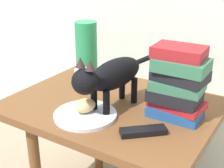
{
  "coord_description": "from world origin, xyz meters",
  "views": [
    {
      "loc": [
        0.59,
        -0.94,
        1.08
      ],
      "look_at": [
        0.0,
        0.0,
        0.62
      ],
      "focal_mm": 50.93,
      "sensor_mm": 36.0,
      "label": 1
    }
  ],
  "objects_px": {
    "book_stack": "(178,83)",
    "tv_remote": "(143,131)",
    "side_table": "(112,120)",
    "cat": "(110,76)",
    "bread_roll": "(85,106)",
    "green_vase": "(86,50)",
    "plate": "(85,115)",
    "candle_jar": "(83,80)"
  },
  "relations": [
    {
      "from": "plate",
      "to": "cat",
      "type": "bearing_deg",
      "value": 65.76
    },
    {
      "from": "book_stack",
      "to": "plate",
      "type": "bearing_deg",
      "value": -147.05
    },
    {
      "from": "side_table",
      "to": "book_stack",
      "type": "distance_m",
      "value": 0.32
    },
    {
      "from": "bread_roll",
      "to": "green_vase",
      "type": "xyz_separation_m",
      "value": [
        -0.22,
        0.31,
        0.09
      ]
    },
    {
      "from": "side_table",
      "to": "bread_roll",
      "type": "distance_m",
      "value": 0.18
    },
    {
      "from": "side_table",
      "to": "cat",
      "type": "bearing_deg",
      "value": -64.93
    },
    {
      "from": "tv_remote",
      "to": "plate",
      "type": "bearing_deg",
      "value": 138.97
    },
    {
      "from": "bread_roll",
      "to": "candle_jar",
      "type": "height_order",
      "value": "candle_jar"
    },
    {
      "from": "bread_roll",
      "to": "tv_remote",
      "type": "height_order",
      "value": "bread_roll"
    },
    {
      "from": "candle_jar",
      "to": "bread_roll",
      "type": "bearing_deg",
      "value": -51.47
    },
    {
      "from": "bread_roll",
      "to": "cat",
      "type": "height_order",
      "value": "cat"
    },
    {
      "from": "side_table",
      "to": "bread_roll",
      "type": "bearing_deg",
      "value": -101.52
    },
    {
      "from": "candle_jar",
      "to": "tv_remote",
      "type": "height_order",
      "value": "candle_jar"
    },
    {
      "from": "plate",
      "to": "green_vase",
      "type": "bearing_deg",
      "value": 125.11
    },
    {
      "from": "cat",
      "to": "tv_remote",
      "type": "xyz_separation_m",
      "value": [
        0.18,
        -0.09,
        -0.12
      ]
    },
    {
      "from": "cat",
      "to": "tv_remote",
      "type": "relative_size",
      "value": 3.17
    },
    {
      "from": "candle_jar",
      "to": "side_table",
      "type": "bearing_deg",
      "value": -17.84
    },
    {
      "from": "side_table",
      "to": "candle_jar",
      "type": "height_order",
      "value": "candle_jar"
    },
    {
      "from": "cat",
      "to": "candle_jar",
      "type": "bearing_deg",
      "value": 152.7
    },
    {
      "from": "cat",
      "to": "candle_jar",
      "type": "relative_size",
      "value": 5.6
    },
    {
      "from": "candle_jar",
      "to": "tv_remote",
      "type": "relative_size",
      "value": 0.57
    },
    {
      "from": "plate",
      "to": "bread_roll",
      "type": "bearing_deg",
      "value": 129.87
    },
    {
      "from": "plate",
      "to": "book_stack",
      "type": "distance_m",
      "value": 0.34
    },
    {
      "from": "side_table",
      "to": "green_vase",
      "type": "bearing_deg",
      "value": 144.64
    },
    {
      "from": "side_table",
      "to": "green_vase",
      "type": "height_order",
      "value": "green_vase"
    },
    {
      "from": "book_stack",
      "to": "candle_jar",
      "type": "bearing_deg",
      "value": 176.13
    },
    {
      "from": "candle_jar",
      "to": "tv_remote",
      "type": "bearing_deg",
      "value": -27.08
    },
    {
      "from": "book_stack",
      "to": "side_table",
      "type": "bearing_deg",
      "value": -173.07
    },
    {
      "from": "book_stack",
      "to": "candle_jar",
      "type": "distance_m",
      "value": 0.44
    },
    {
      "from": "green_vase",
      "to": "plate",
      "type": "bearing_deg",
      "value": -54.89
    },
    {
      "from": "side_table",
      "to": "book_stack",
      "type": "bearing_deg",
      "value": 6.93
    },
    {
      "from": "plate",
      "to": "candle_jar",
      "type": "bearing_deg",
      "value": 128.58
    },
    {
      "from": "book_stack",
      "to": "tv_remote",
      "type": "bearing_deg",
      "value": -103.86
    },
    {
      "from": "side_table",
      "to": "tv_remote",
      "type": "xyz_separation_m",
      "value": [
        0.21,
        -0.14,
        0.08
      ]
    },
    {
      "from": "plate",
      "to": "candle_jar",
      "type": "xyz_separation_m",
      "value": [
        -0.16,
        0.2,
        0.03
      ]
    },
    {
      "from": "plate",
      "to": "green_vase",
      "type": "height_order",
      "value": "green_vase"
    },
    {
      "from": "book_stack",
      "to": "green_vase",
      "type": "distance_m",
      "value": 0.51
    },
    {
      "from": "plate",
      "to": "candle_jar",
      "type": "relative_size",
      "value": 2.63
    },
    {
      "from": "bread_roll",
      "to": "book_stack",
      "type": "bearing_deg",
      "value": 31.24
    },
    {
      "from": "plate",
      "to": "tv_remote",
      "type": "bearing_deg",
      "value": 1.11
    },
    {
      "from": "side_table",
      "to": "tv_remote",
      "type": "height_order",
      "value": "tv_remote"
    },
    {
      "from": "side_table",
      "to": "cat",
      "type": "distance_m",
      "value": 0.21
    }
  ]
}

